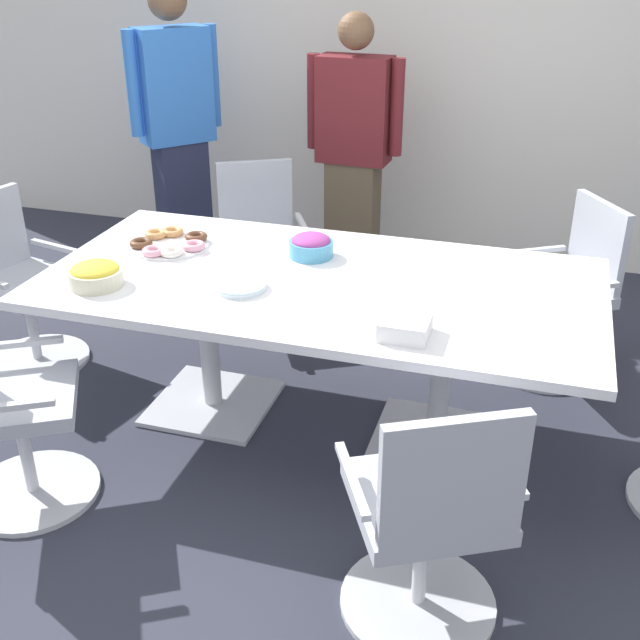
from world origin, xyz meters
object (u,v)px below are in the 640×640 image
person_standing_1 (354,150)px  office_chair_2 (430,524)px  person_standing_0 (178,127)px  napkin_pile (405,327)px  office_chair_0 (19,291)px  snack_bowl_chips_yellow (95,274)px  snack_bowl_candy_mix (311,245)px  office_chair_5 (260,253)px  conference_table (320,305)px  office_chair_1 (3,413)px  office_chair_4 (562,299)px  donut_platter (170,243)px  plate_stack (240,286)px

person_standing_1 → office_chair_2: bearing=112.9°
office_chair_2 → person_standing_1: bearing=81.7°
person_standing_0 → napkin_pile: bearing=84.3°
office_chair_0 → snack_bowl_chips_yellow: bearing=72.1°
person_standing_0 → snack_bowl_candy_mix: 1.86m
office_chair_5 → snack_bowl_chips_yellow: office_chair_5 is taller
office_chair_0 → snack_bowl_chips_yellow: size_ratio=3.95×
conference_table → person_standing_0: size_ratio=1.30×
snack_bowl_candy_mix → office_chair_1: bearing=-129.9°
person_standing_1 → conference_table: bearing=103.2°
office_chair_4 → donut_platter: office_chair_4 is taller
person_standing_1 → snack_bowl_chips_yellow: person_standing_1 is taller
napkin_pile → conference_table: bearing=137.8°
office_chair_4 → person_standing_0: size_ratio=0.49×
office_chair_5 → donut_platter: (-0.12, -0.86, 0.36)m
plate_stack → office_chair_1: bearing=-138.4°
office_chair_2 → office_chair_4: 1.92m
office_chair_1 → office_chair_5: bearing=139.0°
snack_bowl_chips_yellow → office_chair_0: bearing=149.2°
conference_table → plate_stack: bearing=-145.1°
person_standing_0 → person_standing_1: size_ratio=1.10×
person_standing_0 → person_standing_1: 1.14m
conference_table → office_chair_1: size_ratio=2.64×
person_standing_1 → napkin_pile: (0.75, -2.12, -0.09)m
office_chair_0 → office_chair_5: bearing=143.6°
office_chair_2 → napkin_pile: size_ratio=5.03×
snack_bowl_candy_mix → office_chair_0: bearing=-176.4°
person_standing_0 → donut_platter: bearing=64.9°
person_standing_0 → person_standing_1: bearing=138.2°
office_chair_1 → snack_bowl_chips_yellow: 0.67m
snack_bowl_chips_yellow → snack_bowl_candy_mix: (0.77, 0.58, 0.00)m
office_chair_1 → donut_platter: bearing=136.4°
office_chair_4 → office_chair_1: bearing=98.3°
plate_stack → snack_bowl_chips_yellow: bearing=-166.9°
office_chair_5 → office_chair_0: bearing=12.3°
person_standing_0 → napkin_pile: size_ratio=10.19×
office_chair_0 → donut_platter: office_chair_0 is taller
office_chair_2 → office_chair_5: bearing=95.7°
office_chair_0 → snack_bowl_candy_mix: 1.63m
snack_bowl_chips_yellow → napkin_pile: snack_bowl_chips_yellow is taller
office_chair_5 → snack_bowl_chips_yellow: 1.43m
snack_bowl_candy_mix → napkin_pile: size_ratio=1.13×
office_chair_4 → snack_bowl_chips_yellow: size_ratio=3.95×
person_standing_1 → person_standing_0: bearing=10.8°
conference_table → office_chair_0: (-1.69, 0.14, -0.22)m
office_chair_4 → napkin_pile: bearing=123.9°
office_chair_2 → napkin_pile: (-0.22, 0.60, 0.38)m
conference_table → office_chair_1: bearing=-140.1°
conference_table → office_chair_1: (-1.04, -0.87, -0.22)m
conference_table → donut_platter: 0.82m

